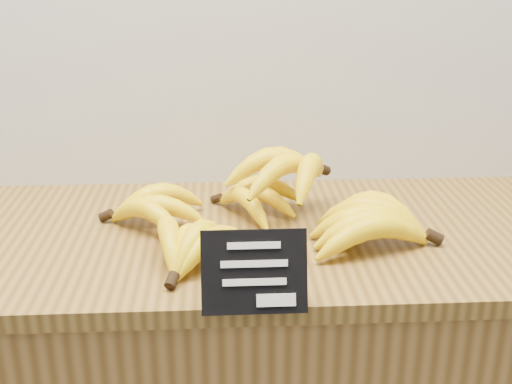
# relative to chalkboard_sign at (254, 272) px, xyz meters

# --- Properties ---
(counter_top) EXTENTS (1.38, 0.54, 0.03)m
(counter_top) POSITION_rel_chalkboard_sign_xyz_m (0.01, 0.27, -0.07)
(counter_top) COLOR brown
(counter_top) RESTS_ON counter
(chalkboard_sign) EXTENTS (0.15, 0.04, 0.11)m
(chalkboard_sign) POSITION_rel_chalkboard_sign_xyz_m (0.00, 0.00, 0.00)
(chalkboard_sign) COLOR black
(chalkboard_sign) RESTS_ON counter_top
(banana_pile) EXTENTS (0.58, 0.40, 0.12)m
(banana_pile) POSITION_rel_chalkboard_sign_xyz_m (0.03, 0.25, -0.01)
(banana_pile) COLOR yellow
(banana_pile) RESTS_ON counter_top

